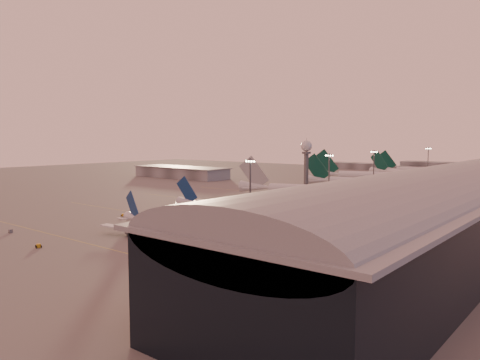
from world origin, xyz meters
The scene contains 26 objects.
ground centered at (0.00, 0.00, 0.00)m, with size 700.00×700.00×0.00m, color #535151.
taxiway_markings centered at (30.00, 56.00, 0.01)m, with size 180.00×185.25×0.02m.
hangar centered at (-120.00, 140.00, 4.32)m, with size 82.00×27.00×8.50m.
radar_tower centered at (5.00, 120.00, 20.95)m, with size 6.40×6.40×31.10m.
mast_a centered at (58.00, 0.00, 13.74)m, with size 3.60×0.56×25.00m.
mast_b centered at (55.00, 55.00, 13.74)m, with size 3.60×0.56×25.00m.
mast_c centered at (50.00, 110.00, 13.74)m, with size 3.60×0.56×25.00m.
mast_d centered at (48.00, 200.00, 13.74)m, with size 3.60×0.56×25.00m.
distant_horizon centered at (2.62, 325.14, 3.89)m, with size 165.00×37.50×9.00m.
narrowbody_near centered at (27.18, -14.22, 2.63)m, with size 32.76×25.86×12.98m.
narrowbody_mid centered at (19.54, 26.13, 3.08)m, with size 38.82×30.84×15.19m.
widebody_white centered at (23.33, 83.28, 3.82)m, with size 61.07×48.27×22.04m.
greentail_a centered at (27.50, 136.60, 3.86)m, with size 59.32×47.38×21.87m.
greentail_b centered at (13.29, 177.46, 4.15)m, with size 63.67×50.86×23.47m.
greentail_c centered at (25.94, 220.79, 3.77)m, with size 57.90×46.24×21.36m.
greentail_d centered at (21.70, 253.93, 3.74)m, with size 58.38×47.01×21.20m.
gsv_truck_a centered at (-8.84, -42.23, 1.17)m, with size 5.81×2.40×2.30m.
gsv_tug_near centered at (18.18, -46.92, 0.53)m, with size 3.24×4.11×1.03m.
gsv_catering_a centered at (59.98, -19.43, 2.09)m, with size 5.52×3.53×4.19m.
gsv_tug_mid centered at (-7.15, 1.18, 0.51)m, with size 3.62×4.01×0.98m.
gsv_truck_b centered at (38.94, 45.91, 1.16)m, with size 6.00×3.81×2.28m.
gsv_truck_c centered at (1.92, 63.95, 1.13)m, with size 5.18×5.32×2.21m.
gsv_catering_b centered at (70.09, 74.85, 1.98)m, with size 5.28×3.75×3.97m.
gsv_tug_far centered at (20.61, 100.59, 0.56)m, with size 2.94×4.15×1.08m.
gsv_truck_d centered at (-30.58, 123.22, 1.12)m, with size 2.82×5.70×2.20m.
gsv_tug_hangar centered at (33.63, 156.00, 0.57)m, with size 4.34×3.21×1.11m.
Camera 1 is at (145.40, -111.71, 31.40)m, focal length 35.00 mm.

